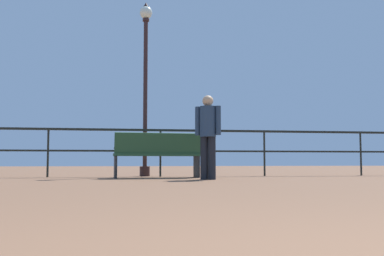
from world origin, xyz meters
TOP-DOWN VIEW (x-y plane):
  - pier_railing at (0.00, 9.40)m, footprint 24.00×0.05m
  - bench_near_left at (-0.13, 8.58)m, footprint 1.78×0.72m
  - lamppost_center at (-0.33, 9.69)m, footprint 0.29×0.29m
  - person_by_bench at (0.72, 7.65)m, footprint 0.45×0.30m

SIDE VIEW (x-z plane):
  - bench_near_left at x=-0.13m, z-range 0.07..0.97m
  - pier_railing at x=0.00m, z-range 0.26..1.31m
  - person_by_bench at x=0.72m, z-range 0.12..1.68m
  - lamppost_center at x=-0.33m, z-range 0.34..4.36m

